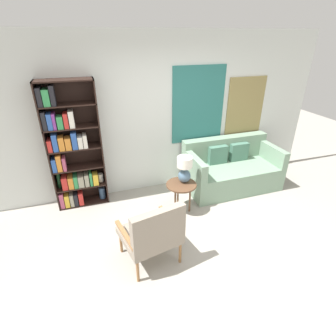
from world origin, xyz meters
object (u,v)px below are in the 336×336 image
side_table (181,187)px  table_lamp (185,169)px  armchair (153,232)px  bookshelf (71,152)px  couch (230,169)px

side_table → table_lamp: (0.07, 0.05, 0.29)m
armchair → bookshelf: bearing=116.8°
side_table → table_lamp: table_lamp is taller
table_lamp → armchair: bearing=-128.2°
bookshelf → table_lamp: size_ratio=4.75×
bookshelf → side_table: 1.83m
couch → table_lamp: bearing=-159.1°
table_lamp → side_table: bearing=-141.7°
bookshelf → side_table: bookshelf is taller
bookshelf → couch: size_ratio=1.21×
bookshelf → couch: (2.76, -0.27, -0.63)m
side_table → table_lamp: size_ratio=1.16×
armchair → couch: armchair is taller
armchair → table_lamp: size_ratio=2.09×
table_lamp → couch: bearing=20.9°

